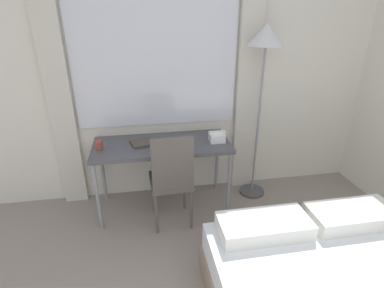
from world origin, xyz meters
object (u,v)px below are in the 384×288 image
object	(u,v)px
telephone	(217,137)
standing_lamp	(265,53)
book	(142,143)
mug	(99,145)
desk_chair	(172,176)
desk	(162,149)

from	to	relation	value
telephone	standing_lamp	bearing A→B (deg)	16.06
book	mug	size ratio (longest dim) A/B	2.99
desk_chair	telephone	world-z (taller)	desk_chair
desk	standing_lamp	xyz separation A→B (m)	(1.06, 0.10, 0.91)
desk_chair	mug	xyz separation A→B (m)	(-0.67, 0.29, 0.25)
book	mug	distance (m)	0.42
desk	mug	world-z (taller)	mug
telephone	mug	world-z (taller)	telephone
desk	telephone	world-z (taller)	telephone
desk_chair	telephone	bearing A→B (deg)	27.08
mug	desk_chair	bearing A→B (deg)	-23.69
mug	desk	bearing A→B (deg)	3.34
book	mug	world-z (taller)	mug
desk_chair	book	xyz separation A→B (m)	(-0.26, 0.35, 0.22)
desk	desk_chair	size ratio (longest dim) A/B	1.38
mug	standing_lamp	bearing A→B (deg)	4.58
desk	standing_lamp	bearing A→B (deg)	5.29
desk	book	bearing A→B (deg)	174.11
desk	telephone	size ratio (longest dim) A/B	8.00
desk	telephone	distance (m)	0.57
mug	telephone	bearing A→B (deg)	-0.45
standing_lamp	desk	bearing A→B (deg)	-174.71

